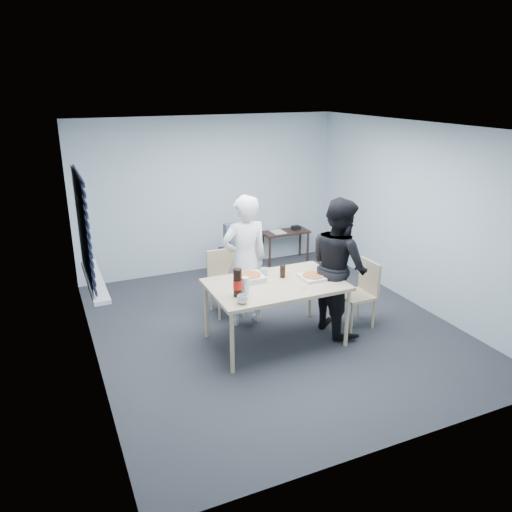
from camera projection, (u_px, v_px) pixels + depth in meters
name	position (u px, v px, depth m)	size (l,w,h in m)	color
room	(86.00, 236.00, 5.69)	(5.00, 5.00, 5.00)	#2A2A2F
dining_table	(276.00, 288.00, 6.07)	(1.62, 1.03, 0.79)	tan
chair_far	(224.00, 277.00, 6.98)	(0.42, 0.42, 0.89)	tan
chair_right	(362.00, 289.00, 6.59)	(0.42, 0.42, 0.89)	tan
person_white	(245.00, 261.00, 6.51)	(0.65, 0.42, 1.77)	silver
person_black	(339.00, 266.00, 6.34)	(0.86, 0.47, 1.77)	black
side_table	(286.00, 235.00, 8.98)	(0.84, 0.38, 0.56)	#381D17
stool	(234.00, 255.00, 8.05)	(0.40, 0.40, 0.56)	black
backpack	(234.00, 237.00, 7.93)	(0.30, 0.22, 0.43)	slate
pizza_box_a	(250.00, 277.00, 6.13)	(0.31, 0.31, 0.08)	silver
pizza_box_b	(313.00, 277.00, 6.19)	(0.32, 0.32, 0.05)	silver
mug_a	(242.00, 299.00, 5.48)	(0.12, 0.12, 0.10)	silver
mug_b	(264.00, 272.00, 6.28)	(0.10, 0.10, 0.09)	silver
cola_glass	(283.00, 271.00, 6.21)	(0.07, 0.07, 0.16)	black
soda_bottle	(238.00, 283.00, 5.63)	(0.10, 0.10, 0.33)	black
plastic_cups	(245.00, 286.00, 5.72)	(0.08, 0.08, 0.20)	silver
rubber_band	(304.00, 289.00, 5.89)	(0.05, 0.05, 0.00)	red
papers	(278.00, 232.00, 8.90)	(0.22, 0.30, 0.01)	white
black_box	(296.00, 228.00, 9.04)	(0.15, 0.11, 0.07)	black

